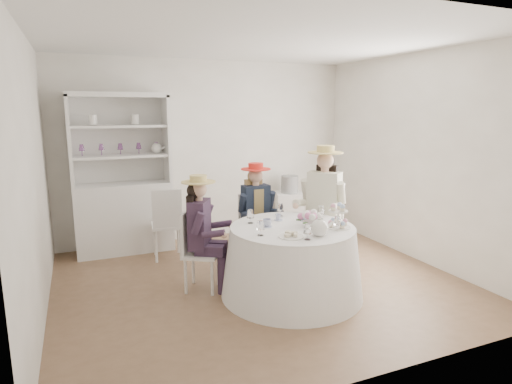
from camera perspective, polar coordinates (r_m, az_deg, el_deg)
name	(u,v)px	position (r m, az deg, el deg)	size (l,w,h in m)	color
ground	(259,281)	(5.11, 0.44, -11.83)	(4.50, 4.50, 0.00)	brown
ceiling	(260,40)	(4.76, 0.50, 19.66)	(4.50, 4.50, 0.00)	white
wall_back	(208,151)	(6.62, -6.41, 5.47)	(4.50, 4.50, 0.00)	silver
wall_front	(374,203)	(3.04, 15.50, -1.47)	(4.50, 4.50, 0.00)	silver
wall_left	(33,180)	(4.39, -27.64, 1.42)	(4.50, 4.50, 0.00)	silver
wall_right	(417,158)	(6.00, 20.68, 4.25)	(4.50, 4.50, 0.00)	silver
tea_table	(292,261)	(4.67, 4.80, -9.15)	(1.52, 1.52, 0.76)	white
hutch	(123,197)	(6.24, -17.27, -0.60)	(1.35, 0.61, 2.20)	silver
side_table	(289,213)	(6.96, 4.44, -2.76)	(0.42, 0.42, 0.66)	silver
hatbox	(290,184)	(6.87, 4.50, 1.02)	(0.28, 0.28, 0.28)	black
guest_left	(202,226)	(4.70, -7.28, -4.56)	(0.55, 0.51, 1.29)	silver
guest_mid	(256,208)	(5.43, 0.05, -2.16)	(0.48, 0.50, 1.32)	silver
guest_right	(323,199)	(5.43, 8.96, -0.97)	(0.66, 0.64, 1.54)	silver
spare_chair	(167,222)	(5.78, -11.78, -3.90)	(0.44, 0.44, 0.97)	silver
teacup_a	(267,223)	(4.52, 1.49, -4.21)	(0.10, 0.10, 0.08)	white
teacup_b	(278,218)	(4.78, 2.99, -3.43)	(0.07, 0.07, 0.06)	white
teacup_c	(303,218)	(4.80, 6.32, -3.41)	(0.08, 0.08, 0.06)	white
flower_bowl	(312,224)	(4.57, 7.47, -4.30)	(0.19, 0.19, 0.05)	white
flower_arrangement	(310,217)	(4.60, 7.18, -3.27)	(0.20, 0.20, 0.07)	pink
table_teapot	(319,228)	(4.25, 8.45, -4.75)	(0.25, 0.18, 0.19)	white
sandwich_plate	(291,236)	(4.18, 4.70, -5.83)	(0.25, 0.25, 0.05)	white
cupcake_stand	(338,219)	(4.56, 10.87, -3.55)	(0.27, 0.27, 0.25)	white
stemware_set	(293,220)	(4.53, 4.90, -3.71)	(0.96, 1.00, 0.15)	white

